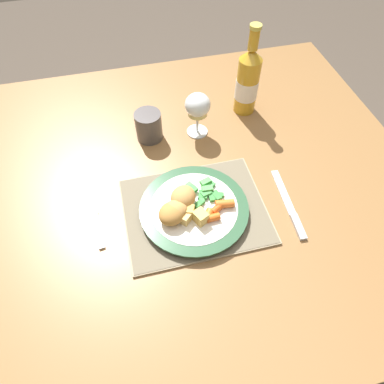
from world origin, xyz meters
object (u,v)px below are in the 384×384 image
at_px(dining_table, 167,200).
at_px(bottle, 248,81).
at_px(wine_glass, 198,107).
at_px(table_knife, 291,209).
at_px(fork, 98,230).
at_px(drinking_cup, 149,125).
at_px(dinner_plate, 194,209).

height_order(dining_table, bottle, bottle).
bearing_deg(bottle, wine_glass, -158.31).
bearing_deg(table_knife, fork, 173.62).
height_order(table_knife, wine_glass, wine_glass).
bearing_deg(fork, bottle, 35.38).
height_order(fork, drinking_cup, drinking_cup).
xyz_separation_m(bottle, drinking_cup, (-0.30, -0.05, -0.06)).
bearing_deg(bottle, dining_table, -141.85).
bearing_deg(dinner_plate, wine_glass, 74.17).
bearing_deg(table_knife, drinking_cup, 131.13).
relative_size(table_knife, drinking_cup, 2.53).
xyz_separation_m(dinner_plate, wine_glass, (0.08, 0.27, 0.07)).
relative_size(dinner_plate, fork, 2.14).
relative_size(bottle, drinking_cup, 3.16).
distance_m(table_knife, wine_glass, 0.36).
height_order(dinner_plate, wine_glass, wine_glass).
distance_m(fork, table_knife, 0.46).
bearing_deg(dinner_plate, table_knife, -11.47).
bearing_deg(dinner_plate, dining_table, 114.31).
bearing_deg(table_knife, dinner_plate, 168.53).
height_order(fork, table_knife, table_knife).
bearing_deg(dining_table, table_knife, -29.19).
distance_m(dinner_plate, table_knife, 0.24).
relative_size(fork, table_knife, 0.57).
bearing_deg(bottle, fork, -144.62).
bearing_deg(drinking_cup, fork, -121.00).
distance_m(dinner_plate, fork, 0.23).
relative_size(wine_glass, bottle, 0.49).
height_order(dinner_plate, drinking_cup, drinking_cup).
distance_m(dining_table, drinking_cup, 0.21).
bearing_deg(wine_glass, dining_table, -127.81).
xyz_separation_m(table_knife, wine_glass, (-0.15, 0.32, 0.09)).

